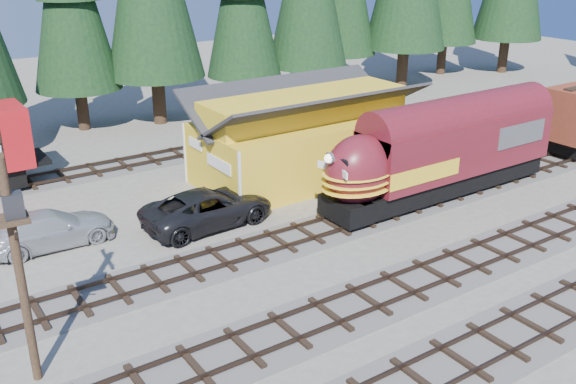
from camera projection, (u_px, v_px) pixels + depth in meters
ground at (441, 243)px, 28.76m from camera, size 120.00×120.00×0.00m
track_siding at (511, 174)px, 37.03m from camera, size 68.00×3.20×0.33m
track_spur at (91, 172)px, 37.36m from camera, size 32.00×3.20×0.33m
depot at (305, 126)px, 35.74m from camera, size 12.80×7.00×5.30m
locomotive at (436, 156)px, 32.84m from camera, size 14.66×2.91×3.99m
utility_pole at (16, 244)px, 18.26m from camera, size 1.09×1.98×8.11m
pickup_truck_a at (208, 208)px, 30.28m from camera, size 6.48×3.25×1.76m
pickup_truck_b at (49, 229)px, 28.23m from camera, size 5.63×2.32×1.63m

